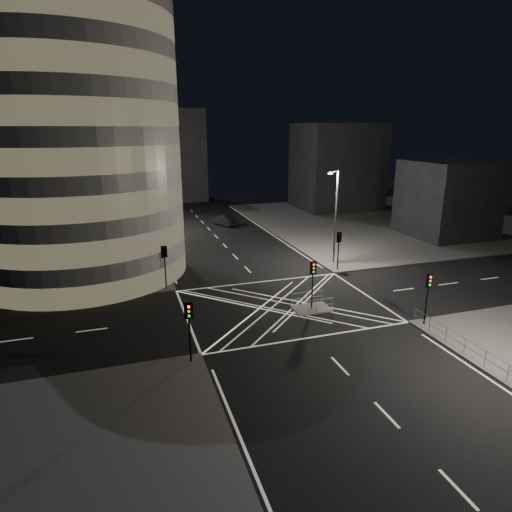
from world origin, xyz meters
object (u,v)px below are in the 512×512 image
object	(u,v)px
street_lamp_left_near	(151,220)
sedan	(225,220)
central_island	(311,309)
street_lamp_left_far	(140,194)
traffic_signal_fr	(339,244)
street_lamp_right_far	(335,214)
traffic_signal_fl	(165,259)
traffic_signal_island	(313,276)
traffic_signal_nl	(189,321)
traffic_signal_nr	(428,289)

from	to	relation	value
street_lamp_left_near	sedan	size ratio (longest dim) A/B	1.99
central_island	street_lamp_left_far	bearing A→B (deg)	109.95
traffic_signal_fr	street_lamp_right_far	size ratio (longest dim) A/B	0.40
traffic_signal_fl	central_island	bearing A→B (deg)	-37.54
traffic_signal_fr	traffic_signal_island	distance (m)	10.73
traffic_signal_fl	street_lamp_right_far	bearing A→B (deg)	6.88
traffic_signal_fr	street_lamp_left_far	xyz separation A→B (m)	(-18.24, 23.20, 2.63)
traffic_signal_nl	street_lamp_left_near	bearing A→B (deg)	91.94
traffic_signal_fr	traffic_signal_nr	xyz separation A→B (m)	(0.00, -13.60, 0.00)
central_island	sedan	world-z (taller)	sedan
traffic_signal_nl	central_island	bearing A→B (deg)	26.14
traffic_signal_fr	traffic_signal_nr	bearing A→B (deg)	-90.00
traffic_signal_nl	street_lamp_left_far	bearing A→B (deg)	90.99
traffic_signal_nr	street_lamp_right_far	world-z (taller)	street_lamp_right_far
central_island	traffic_signal_nr	xyz separation A→B (m)	(6.80, -5.30, 2.84)
traffic_signal_fl	street_lamp_right_far	xyz separation A→B (m)	(18.24, 2.20, 2.63)
traffic_signal_nl	street_lamp_left_far	distance (m)	36.90
central_island	street_lamp_left_far	xyz separation A→B (m)	(-11.44, 31.50, 5.47)
traffic_signal_nl	traffic_signal_nr	world-z (taller)	same
traffic_signal_fl	sedan	bearing A→B (deg)	64.99
traffic_signal_nl	street_lamp_right_far	size ratio (longest dim) A/B	0.40
traffic_signal_fr	street_lamp_right_far	world-z (taller)	street_lamp_right_far
traffic_signal_fl	traffic_signal_island	world-z (taller)	same
central_island	traffic_signal_island	bearing A→B (deg)	0.00
street_lamp_left_far	street_lamp_right_far	bearing A→B (deg)	-48.06
central_island	traffic_signal_nr	size ratio (longest dim) A/B	0.75
traffic_signal_fl	street_lamp_left_near	world-z (taller)	street_lamp_left_near
street_lamp_left_far	traffic_signal_fr	bearing A→B (deg)	-51.83
traffic_signal_fr	traffic_signal_fl	bearing A→B (deg)	180.00
traffic_signal_nr	traffic_signal_fl	bearing A→B (deg)	142.31
street_lamp_right_far	sedan	world-z (taller)	street_lamp_right_far
street_lamp_left_far	street_lamp_right_far	world-z (taller)	same
traffic_signal_nl	traffic_signal_fr	world-z (taller)	same
street_lamp_left_near	street_lamp_left_far	world-z (taller)	same
central_island	traffic_signal_nl	bearing A→B (deg)	-153.86
traffic_signal_fr	street_lamp_left_near	distance (m)	19.14
traffic_signal_fl	traffic_signal_fr	xyz separation A→B (m)	(17.60, 0.00, 0.00)
traffic_signal_fl	sedan	world-z (taller)	traffic_signal_fl
street_lamp_left_far	street_lamp_right_far	distance (m)	28.23
traffic_signal_nl	street_lamp_left_near	world-z (taller)	street_lamp_left_near
traffic_signal_fl	street_lamp_right_far	world-z (taller)	street_lamp_right_far
traffic_signal_nr	sedan	xyz separation A→B (m)	(-5.95, 38.58, -2.09)
central_island	sedan	bearing A→B (deg)	88.54
street_lamp_right_far	sedan	xyz separation A→B (m)	(-6.59, 22.78, -4.71)
traffic_signal_nl	traffic_signal_island	size ratio (longest dim) A/B	1.00
traffic_signal_fl	street_lamp_left_far	bearing A→B (deg)	91.57
traffic_signal_island	traffic_signal_fr	bearing A→B (deg)	50.67
traffic_signal_island	street_lamp_left_far	world-z (taller)	street_lamp_left_far
traffic_signal_nr	sedan	world-z (taller)	traffic_signal_nr
street_lamp_left_near	sedan	distance (m)	23.75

